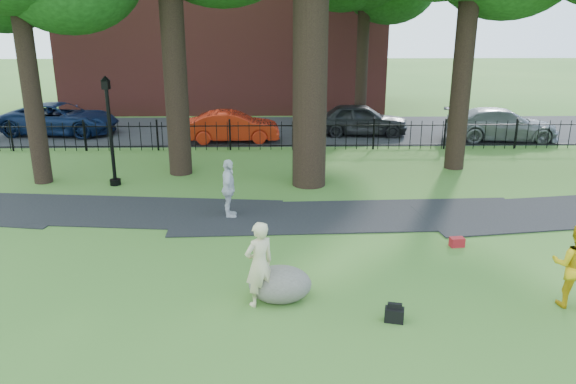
{
  "coord_description": "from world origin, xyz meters",
  "views": [
    {
      "loc": [
        -1.11,
        -10.95,
        5.53
      ],
      "look_at": [
        -0.81,
        2.0,
        1.36
      ],
      "focal_mm": 35.0,
      "sensor_mm": 36.0,
      "label": 1
    }
  ],
  "objects_px": {
    "lamppost": "(111,133)",
    "red_sedan": "(233,127)",
    "man": "(574,266)",
    "boulder": "(280,282)",
    "woman": "(259,264)"
  },
  "relations": [
    {
      "from": "lamppost",
      "to": "red_sedan",
      "type": "height_order",
      "value": "lamppost"
    },
    {
      "from": "man",
      "to": "red_sedan",
      "type": "distance_m",
      "value": 16.69
    },
    {
      "from": "boulder",
      "to": "red_sedan",
      "type": "relative_size",
      "value": 0.31
    },
    {
      "from": "red_sedan",
      "to": "boulder",
      "type": "bearing_deg",
      "value": -174.5
    },
    {
      "from": "boulder",
      "to": "red_sedan",
      "type": "height_order",
      "value": "red_sedan"
    },
    {
      "from": "man",
      "to": "red_sedan",
      "type": "height_order",
      "value": "man"
    },
    {
      "from": "boulder",
      "to": "lamppost",
      "type": "height_order",
      "value": "lamppost"
    },
    {
      "from": "lamppost",
      "to": "red_sedan",
      "type": "distance_m",
      "value": 7.44
    },
    {
      "from": "lamppost",
      "to": "woman",
      "type": "bearing_deg",
      "value": -49.96
    },
    {
      "from": "woman",
      "to": "boulder",
      "type": "relative_size",
      "value": 1.37
    },
    {
      "from": "man",
      "to": "boulder",
      "type": "xyz_separation_m",
      "value": [
        -5.69,
        0.42,
        -0.49
      ]
    },
    {
      "from": "woman",
      "to": "lamppost",
      "type": "height_order",
      "value": "lamppost"
    },
    {
      "from": "man",
      "to": "lamppost",
      "type": "height_order",
      "value": "lamppost"
    },
    {
      "from": "woman",
      "to": "red_sedan",
      "type": "xyz_separation_m",
      "value": [
        -1.57,
        14.64,
        -0.19
      ]
    },
    {
      "from": "woman",
      "to": "lamppost",
      "type": "distance_m",
      "value": 9.62
    }
  ]
}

